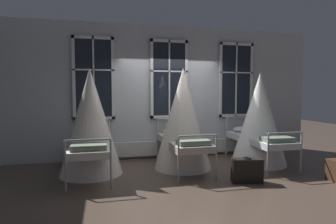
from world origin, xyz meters
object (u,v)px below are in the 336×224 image
at_px(cot_second, 183,120).
at_px(cot_third, 259,120).
at_px(cot_first, 91,123).
at_px(suitcase_dark, 247,170).

xyz_separation_m(cot_second, cot_third, (1.82, -0.08, -0.03)).
xyz_separation_m(cot_first, suitcase_dark, (2.81, -1.24, -0.82)).
height_order(cot_first, suitcase_dark, cot_first).
bearing_deg(cot_first, cot_second, -89.35).
xyz_separation_m(cot_second, suitcase_dark, (0.86, -1.25, -0.84)).
xyz_separation_m(cot_first, cot_second, (1.94, 0.01, 0.02)).
height_order(cot_first, cot_second, cot_second).
bearing_deg(cot_third, cot_first, 90.39).
distance_m(cot_first, cot_third, 3.77).
bearing_deg(cot_first, cot_third, -90.66).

